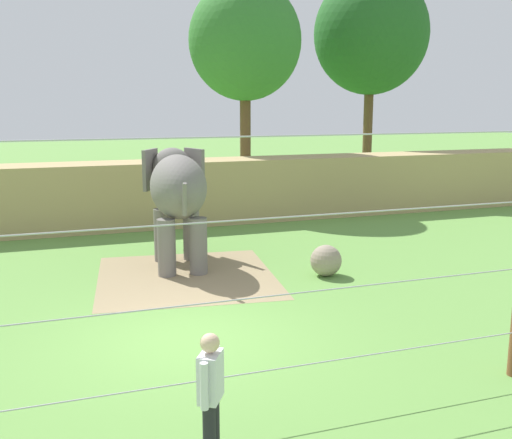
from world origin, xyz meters
TOP-DOWN VIEW (x-y plane):
  - ground_plane at (0.00, 0.00)m, footprint 120.00×120.00m
  - dirt_patch at (0.79, 3.88)m, footprint 4.76×5.02m
  - embankment_wall at (0.00, 10.37)m, footprint 36.00×1.80m
  - elephant at (0.87, 5.11)m, footprint 1.81×3.99m
  - enrichment_ball at (4.04, 2.83)m, footprint 0.77×0.77m
  - cable_fence at (0.00, -3.09)m, footprint 9.89×0.22m
  - zookeeper at (-0.65, -3.92)m, footprint 0.37×0.56m
  - tree_left_of_centre at (5.47, 13.50)m, footprint 4.49×4.49m
  - tree_behind_wall at (12.33, 15.58)m, footprint 5.31×5.31m

SIDE VIEW (x-z plane):
  - ground_plane at x=0.00m, z-range 0.00..0.00m
  - dirt_patch at x=0.79m, z-range 0.00..0.01m
  - enrichment_ball at x=4.04m, z-range 0.00..0.77m
  - zookeeper at x=-0.65m, z-range 0.09..1.76m
  - embankment_wall at x=0.00m, z-range 0.00..2.22m
  - elephant at x=0.87m, z-range 0.48..3.44m
  - cable_fence at x=0.00m, z-range 0.01..3.94m
  - tree_left_of_centre at x=5.47m, z-range 2.08..11.05m
  - tree_behind_wall at x=12.33m, z-range 2.24..12.36m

